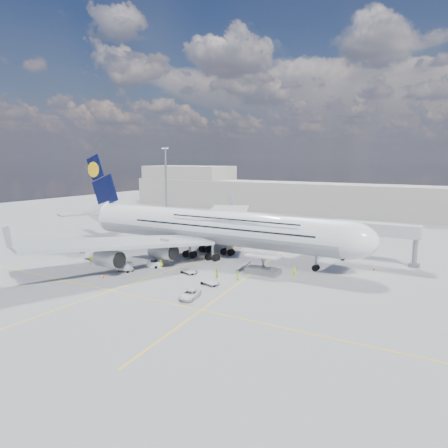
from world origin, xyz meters
The scene contains 31 objects.
ground centered at (0.00, 0.00, 0.00)m, with size 300.00×300.00×0.00m, color gray.
taxi_line_main centered at (0.00, 0.00, 0.01)m, with size 0.25×220.00×0.01m, color yellow.
taxi_line_cross centered at (0.00, -20.00, 0.01)m, with size 120.00×0.25×0.01m, color yellow.
taxi_line_diag centered at (14.00, 10.00, 0.01)m, with size 0.25×100.00×0.01m, color yellow.
airliner centered at (0.26, 10.00, 6.87)m, with size 77.26×79.15×23.71m.
jet_bridge centered at (29.81, 20.94, 6.85)m, with size 18.80×12.10×8.50m.
cargo_loader centered at (16.82, 2.89, 1.25)m, with size 8.53×3.20×3.67m.
light_mast centered at (-40.00, 45.00, 13.21)m, with size 3.00×0.70×25.50m.
terminal centered at (0.00, 95.00, 6.00)m, with size 180.00×16.00×12.00m, color #B2AD9E.
hangar centered at (-70.00, 100.00, 9.00)m, with size 40.00×22.00×18.00m, color #B2AD9E.
dolly_row_a centered at (-18.50, -0.79, 1.07)m, with size 3.43×2.32×1.99m.
dolly_row_b centered at (-20.67, -5.53, 0.98)m, with size 3.23×2.47×1.81m.
dolly_row_c centered at (-6.66, -9.62, 1.07)m, with size 3.49×2.47×2.00m.
dolly_back centered at (-26.19, -1.78, 0.39)m, with size 3.52×2.03×0.50m.
dolly_nose_far centered at (4.77, -4.42, 0.36)m, with size 3.59×2.91×0.47m.
dolly_nose_near centered at (12.33, -8.59, 0.37)m, with size 3.62×2.70×0.47m.
baggage_tug centered at (-3.85, -4.37, 0.70)m, with size 2.72×1.65×1.59m.
catering_truck_inner centered at (-10.81, 30.01, 1.89)m, with size 7.26×5.08×4.00m.
catering_truck_outer centered at (-16.48, 47.10, 1.96)m, with size 7.33×3.52×4.22m.
service_van centered at (13.69, -16.49, 0.67)m, with size 2.22×4.82×1.34m, color white.
crew_nose centered at (22.92, 4.18, 0.94)m, with size 0.69×0.45×1.88m, color #CEEF19.
crew_loader centered at (11.10, -4.36, 0.89)m, with size 0.87×0.68×1.78m, color #D0EC18.
crew_wing centered at (-18.36, -7.73, 0.92)m, with size 1.07×0.45×1.83m, color #E5F619.
crew_van centered at (14.94, -3.22, 0.76)m, with size 0.74×0.48×1.52m, color #A4E418.
crew_tug centered at (-2.53, -3.84, 0.81)m, with size 1.05×0.60×1.63m, color #CFE117.
cone_nose centered at (34.65, 16.49, 0.28)m, with size 0.46×0.46×0.59m.
cone_wing_left_inner centered at (-13.20, 30.59, 0.24)m, with size 0.39×0.39×0.50m.
cone_wing_left_outer centered at (-12.73, 40.03, 0.26)m, with size 0.43×0.43×0.55m.
cone_wing_right_inner centered at (-5.98, -8.66, 0.30)m, with size 0.49×0.49×0.63m.
cone_wing_right_outer centered at (-6.94, -14.94, 0.31)m, with size 0.50×0.50×0.64m.
cone_tail centered at (-29.51, 9.64, 0.24)m, with size 0.40×0.40×0.50m.
Camera 1 is at (52.62, -70.44, 22.06)m, focal length 35.00 mm.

